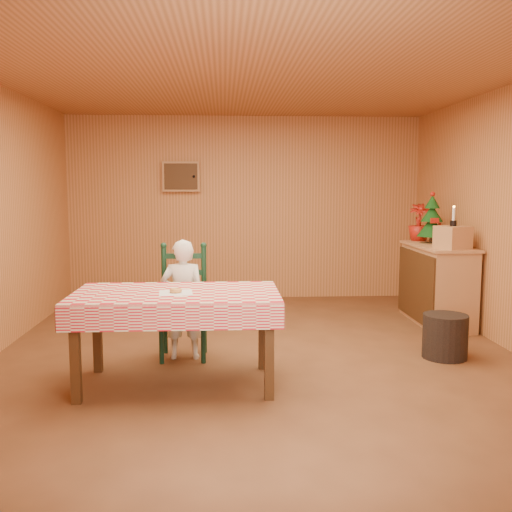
{
  "coord_description": "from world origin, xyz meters",
  "views": [
    {
      "loc": [
        -0.31,
        -5.19,
        1.61
      ],
      "look_at": [
        0.0,
        0.2,
        0.95
      ],
      "focal_mm": 40.0,
      "sensor_mm": 36.0,
      "label": 1
    }
  ],
  "objects": [
    {
      "name": "seated_child",
      "position": [
        -0.69,
        0.07,
        0.56
      ],
      "size": [
        0.41,
        0.27,
        1.12
      ],
      "primitive_type": "imported",
      "rotation": [
        0.0,
        0.0,
        3.14
      ],
      "color": "white",
      "rests_on": "ground"
    },
    {
      "name": "ground",
      "position": [
        0.0,
        0.0,
        0.0
      ],
      "size": [
        6.0,
        6.0,
        0.0
      ],
      "primitive_type": "plane",
      "color": "brown",
      "rests_on": "ground"
    },
    {
      "name": "dining_table",
      "position": [
        -0.69,
        -0.66,
        0.69
      ],
      "size": [
        1.66,
        0.96,
        0.77
      ],
      "color": "#462912",
      "rests_on": "ground"
    },
    {
      "name": "donut",
      "position": [
        -0.69,
        -0.71,
        0.79
      ],
      "size": [
        0.11,
        0.11,
        0.03
      ],
      "primitive_type": "torus",
      "rotation": [
        0.0,
        0.0,
        -0.1
      ],
      "color": "#D9954D",
      "rests_on": "napkin"
    },
    {
      "name": "christmas_tree",
      "position": [
        2.2,
        1.55,
        1.21
      ],
      "size": [
        0.34,
        0.34,
        0.62
      ],
      "color": "#462912",
      "rests_on": "shelf_unit"
    },
    {
      "name": "storage_bin",
      "position": [
        1.77,
        -0.06,
        0.21
      ],
      "size": [
        0.52,
        0.52,
        0.42
      ],
      "primitive_type": "cylinder",
      "rotation": [
        0.0,
        0.0,
        0.31
      ],
      "color": "black",
      "rests_on": "ground"
    },
    {
      "name": "shelf_unit",
      "position": [
        2.2,
        1.31,
        0.47
      ],
      "size": [
        0.54,
        1.24,
        0.93
      ],
      "color": "tan",
      "rests_on": "ground"
    },
    {
      "name": "candle_set",
      "position": [
        2.2,
        0.91,
        1.24
      ],
      "size": [
        0.07,
        0.07,
        0.22
      ],
      "color": "black",
      "rests_on": "crate"
    },
    {
      "name": "cabin_walls",
      "position": [
        -0.0,
        0.53,
        1.83
      ],
      "size": [
        5.1,
        6.05,
        2.65
      ],
      "color": "#C27C46",
      "rests_on": "ground"
    },
    {
      "name": "crate",
      "position": [
        2.2,
        0.91,
        1.06
      ],
      "size": [
        0.39,
        0.39,
        0.25
      ],
      "primitive_type": "cube",
      "rotation": [
        0.0,
        0.0,
        0.37
      ],
      "color": "tan",
      "rests_on": "shelf_unit"
    },
    {
      "name": "napkin",
      "position": [
        -0.69,
        -0.71,
        0.77
      ],
      "size": [
        0.29,
        0.29,
        0.0
      ],
      "primitive_type": "cube",
      "rotation": [
        0.0,
        0.0,
        0.1
      ],
      "color": "white",
      "rests_on": "dining_table"
    },
    {
      "name": "flower_arrangement",
      "position": [
        2.15,
        1.86,
        1.16
      ],
      "size": [
        0.31,
        0.31,
        0.47
      ],
      "primitive_type": "imported",
      "rotation": [
        0.0,
        0.0,
        -0.22
      ],
      "color": "#A51A0F",
      "rests_on": "shelf_unit"
    },
    {
      "name": "ladder_chair",
      "position": [
        -0.69,
        0.13,
        0.5
      ],
      "size": [
        0.44,
        0.4,
        1.08
      ],
      "color": "black",
      "rests_on": "ground"
    }
  ]
}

